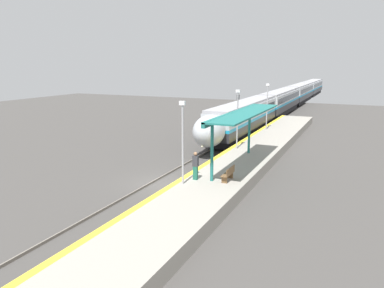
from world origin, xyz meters
name	(u,v)px	position (x,y,z in m)	size (l,w,h in m)	color
ground_plane	(163,184)	(0.00, 0.00, 0.00)	(120.00, 120.00, 0.00)	#423F3D
rail_left	(154,181)	(-0.72, 0.00, 0.07)	(0.08, 90.00, 0.15)	slate
rail_right	(173,184)	(0.72, 0.00, 0.07)	(0.08, 90.00, 0.15)	slate
train	(290,97)	(0.00, 47.57, 2.23)	(2.81, 82.31, 3.90)	black
platform_right	(215,185)	(3.82, 0.00, 0.43)	(4.19, 64.00, 0.88)	gray
platform_bench	(229,174)	(4.77, -0.10, 1.34)	(0.44, 1.51, 0.89)	brown
person_waiting	(195,165)	(2.76, -0.75, 1.82)	(0.36, 0.24, 1.81)	#1E604C
railway_signal	(238,108)	(-2.26, 23.66, 2.62)	(0.28, 0.28, 4.27)	#59595E
lamppost_near	(183,137)	(2.41, -1.86, 3.80)	(0.36, 0.20, 5.09)	#9E9EA3
lamppost_mid	(237,115)	(2.41, 8.84, 3.80)	(0.36, 0.20, 5.09)	#9E9EA3
lamppost_far	(267,103)	(2.41, 19.54, 3.80)	(0.36, 0.20, 5.09)	#9E9EA3
station_canopy	(242,115)	(4.37, 3.60, 4.54)	(2.02, 11.29, 3.93)	#1E6B66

